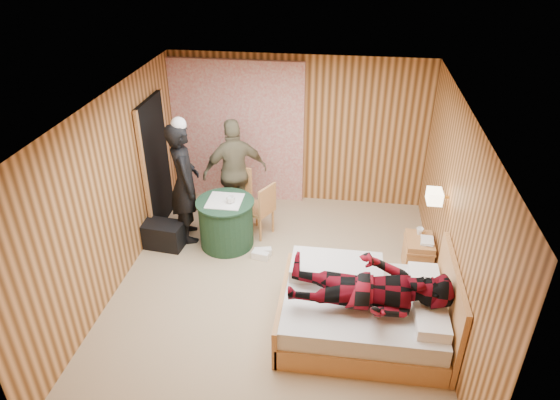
# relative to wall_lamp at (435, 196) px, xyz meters

# --- Properties ---
(floor) EXTENTS (4.20, 5.00, 0.01)m
(floor) POSITION_rel_wall_lamp_xyz_m (-1.92, -0.45, -1.30)
(floor) COLOR tan
(floor) RESTS_ON ground
(ceiling) EXTENTS (4.20, 5.00, 0.01)m
(ceiling) POSITION_rel_wall_lamp_xyz_m (-1.92, -0.45, 1.20)
(ceiling) COLOR silver
(ceiling) RESTS_ON wall_back
(wall_back) EXTENTS (4.20, 0.02, 2.50)m
(wall_back) POSITION_rel_wall_lamp_xyz_m (-1.92, 2.05, -0.05)
(wall_back) COLOR tan
(wall_back) RESTS_ON floor
(wall_left) EXTENTS (0.02, 5.00, 2.50)m
(wall_left) POSITION_rel_wall_lamp_xyz_m (-4.02, -0.45, -0.05)
(wall_left) COLOR tan
(wall_left) RESTS_ON floor
(wall_right) EXTENTS (0.02, 5.00, 2.50)m
(wall_right) POSITION_rel_wall_lamp_xyz_m (0.18, -0.45, -0.05)
(wall_right) COLOR tan
(wall_right) RESTS_ON floor
(curtain) EXTENTS (2.20, 0.08, 2.40)m
(curtain) POSITION_rel_wall_lamp_xyz_m (-2.92, 1.98, -0.10)
(curtain) COLOR beige
(curtain) RESTS_ON floor
(doorway) EXTENTS (0.06, 0.90, 2.05)m
(doorway) POSITION_rel_wall_lamp_xyz_m (-3.98, 0.95, -0.28)
(doorway) COLOR black
(doorway) RESTS_ON floor
(wall_lamp) EXTENTS (0.26, 0.24, 0.16)m
(wall_lamp) POSITION_rel_wall_lamp_xyz_m (0.00, 0.00, 0.00)
(wall_lamp) COLOR gold
(wall_lamp) RESTS_ON wall_right
(bed) EXTENTS (1.94, 1.48, 1.02)m
(bed) POSITION_rel_wall_lamp_xyz_m (-0.79, -1.07, -1.01)
(bed) COLOR #EAA360
(bed) RESTS_ON floor
(nightstand) EXTENTS (0.38, 0.52, 0.50)m
(nightstand) POSITION_rel_wall_lamp_xyz_m (-0.04, 0.23, -1.04)
(nightstand) COLOR #EAA360
(nightstand) RESTS_ON floor
(round_table) EXTENTS (0.85, 0.85, 0.75)m
(round_table) POSITION_rel_wall_lamp_xyz_m (-2.81, 0.47, -0.92)
(round_table) COLOR #21472C
(round_table) RESTS_ON floor
(chair_far) EXTENTS (0.51, 0.51, 0.93)m
(chair_far) POSITION_rel_wall_lamp_xyz_m (-2.79, 1.14, -0.76)
(chair_far) COLOR #EAA360
(chair_far) RESTS_ON floor
(chair_near) EXTENTS (0.53, 0.53, 0.87)m
(chair_near) POSITION_rel_wall_lamp_xyz_m (-2.32, 0.79, -0.79)
(chair_near) COLOR #EAA360
(chair_near) RESTS_ON floor
(duffel_bag) EXTENTS (0.72, 0.44, 0.39)m
(duffel_bag) POSITION_rel_wall_lamp_xyz_m (-3.77, 0.30, -1.11)
(duffel_bag) COLOR black
(duffel_bag) RESTS_ON floor
(sneaker_left) EXTENTS (0.26, 0.15, 0.11)m
(sneaker_left) POSITION_rel_wall_lamp_xyz_m (-2.25, 0.16, -1.25)
(sneaker_left) COLOR white
(sneaker_left) RESTS_ON floor
(sneaker_right) EXTENTS (0.26, 0.16, 0.11)m
(sneaker_right) POSITION_rel_wall_lamp_xyz_m (-2.23, 0.26, -1.24)
(sneaker_right) COLOR white
(sneaker_right) RESTS_ON floor
(woman_standing) EXTENTS (0.68, 0.80, 1.86)m
(woman_standing) POSITION_rel_wall_lamp_xyz_m (-3.43, 0.61, -0.37)
(woman_standing) COLOR black
(woman_standing) RESTS_ON floor
(man_at_table) EXTENTS (1.09, 0.81, 1.72)m
(man_at_table) POSITION_rel_wall_lamp_xyz_m (-2.81, 1.18, -0.44)
(man_at_table) COLOR #6A6247
(man_at_table) RESTS_ON floor
(man_on_bed) EXTENTS (0.86, 0.67, 1.77)m
(man_on_bed) POSITION_rel_wall_lamp_xyz_m (-0.77, -1.29, -0.36)
(man_on_bed) COLOR maroon
(man_on_bed) RESTS_ON bed
(book_lower) EXTENTS (0.20, 0.25, 0.02)m
(book_lower) POSITION_rel_wall_lamp_xyz_m (-0.04, 0.18, -0.79)
(book_lower) COLOR white
(book_lower) RESTS_ON nightstand
(book_upper) EXTENTS (0.18, 0.23, 0.02)m
(book_upper) POSITION_rel_wall_lamp_xyz_m (-0.04, 0.18, -0.77)
(book_upper) COLOR white
(book_upper) RESTS_ON nightstand
(cup_nightstand) EXTENTS (0.12, 0.12, 0.09)m
(cup_nightstand) POSITION_rel_wall_lamp_xyz_m (-0.04, 0.36, -0.75)
(cup_nightstand) COLOR white
(cup_nightstand) RESTS_ON nightstand
(cup_table) EXTENTS (0.14, 0.14, 0.10)m
(cup_table) POSITION_rel_wall_lamp_xyz_m (-2.71, 0.42, -0.50)
(cup_table) COLOR white
(cup_table) RESTS_ON round_table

